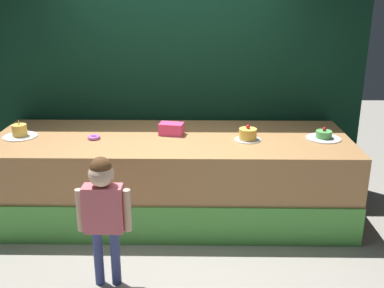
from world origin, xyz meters
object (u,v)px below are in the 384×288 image
at_px(donut, 94,137).
at_px(cake_center, 248,135).
at_px(child_figure, 103,205).
at_px(cake_right, 324,136).
at_px(pink_box, 171,129).
at_px(cake_left, 20,132).

relative_size(donut, cake_center, 0.47).
height_order(child_figure, cake_right, child_figure).
distance_m(child_figure, pink_box, 1.42).
height_order(child_figure, cake_center, child_figure).
relative_size(child_figure, cake_right, 3.18).
bearing_deg(donut, cake_center, -0.39).
bearing_deg(cake_left, child_figure, -48.43).
bearing_deg(cake_center, child_figure, -136.68).
xyz_separation_m(child_figure, donut, (-0.32, 1.17, 0.17)).
relative_size(cake_left, cake_right, 0.99).
xyz_separation_m(cake_left, cake_center, (2.32, -0.07, 0.01)).
distance_m(cake_left, cake_right, 3.09).
xyz_separation_m(donut, cake_left, (-0.77, 0.06, 0.03)).
height_order(cake_left, cake_center, cake_left).
height_order(pink_box, cake_left, cake_left).
relative_size(donut, cake_left, 0.37).
bearing_deg(child_figure, cake_left, 131.57).
bearing_deg(pink_box, cake_center, -12.63).
bearing_deg(cake_left, donut, -4.77).
bearing_deg(cake_left, cake_center, -1.85).
xyz_separation_m(pink_box, cake_right, (1.54, -0.12, -0.03)).
bearing_deg(child_figure, cake_center, 43.32).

